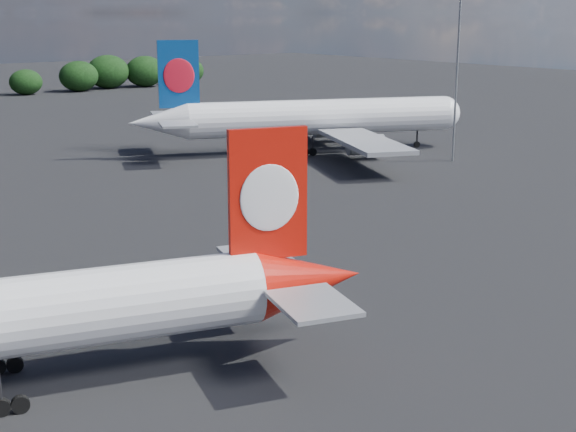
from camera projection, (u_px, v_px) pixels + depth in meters
china_southern_airliner at (309, 118)px, 118.36m from camera, size 48.47×46.69×16.54m
floodlight_mast_near at (458, 48)px, 108.55m from camera, size 1.60×1.60×24.39m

